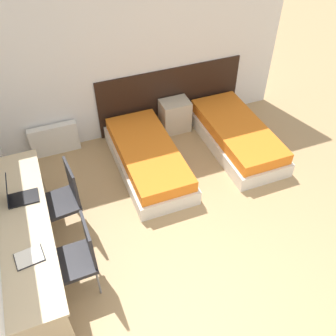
% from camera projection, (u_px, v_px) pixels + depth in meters
% --- Properties ---
extents(ground_plane, '(20.00, 20.00, 0.00)m').
position_uv_depth(ground_plane, '(238.00, 330.00, 3.85)').
color(ground_plane, tan).
extents(wall_back, '(5.10, 0.05, 2.70)m').
position_uv_depth(wall_back, '(126.00, 55.00, 5.40)').
color(wall_back, white).
rests_on(wall_back, ground_plane).
extents(headboard_panel, '(2.43, 0.03, 1.02)m').
position_uv_depth(headboard_panel, '(170.00, 97.00, 6.13)').
color(headboard_panel, black).
rests_on(headboard_panel, ground_plane).
extents(bed_near_window, '(0.86, 1.87, 0.41)m').
position_uv_depth(bed_near_window, '(148.00, 158.00, 5.49)').
color(bed_near_window, silver).
rests_on(bed_near_window, ground_plane).
extents(bed_near_door, '(0.86, 1.87, 0.41)m').
position_uv_depth(bed_near_door, '(236.00, 136.00, 5.88)').
color(bed_near_door, silver).
rests_on(bed_near_door, ground_plane).
extents(nightstand, '(0.47, 0.35, 0.54)m').
position_uv_depth(nightstand, '(175.00, 116.00, 6.15)').
color(nightstand, beige).
rests_on(nightstand, ground_plane).
extents(radiator, '(0.73, 0.12, 0.49)m').
position_uv_depth(radiator, '(55.00, 139.00, 5.73)').
color(radiator, silver).
rests_on(radiator, ground_plane).
extents(desk, '(0.52, 2.33, 0.76)m').
position_uv_depth(desk, '(28.00, 231.00, 4.01)').
color(desk, '#C6B28E').
rests_on(desk, ground_plane).
extents(chair_near_laptop, '(0.49, 0.49, 0.96)m').
position_uv_depth(chair_near_laptop, '(64.00, 197.00, 4.49)').
color(chair_near_laptop, '#232328').
rests_on(chair_near_laptop, ground_plane).
extents(chair_near_notebook, '(0.46, 0.46, 0.96)m').
position_uv_depth(chair_near_notebook, '(79.00, 255.00, 3.89)').
color(chair_near_notebook, '#232328').
rests_on(chair_near_notebook, ground_plane).
extents(laptop, '(0.34, 0.23, 0.34)m').
position_uv_depth(laptop, '(18.00, 196.00, 4.09)').
color(laptop, black).
rests_on(laptop, desk).
extents(open_notebook, '(0.29, 0.24, 0.02)m').
position_uv_depth(open_notebook, '(29.00, 257.00, 3.59)').
color(open_notebook, black).
rests_on(open_notebook, desk).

